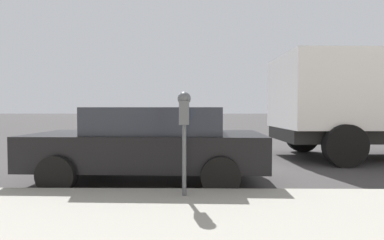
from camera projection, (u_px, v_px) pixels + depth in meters
The scene contains 3 objects.
ground_plane at pixel (162, 170), 6.91m from camera, with size 220.00×220.00×0.00m, color #3D3A3A.
parking_meter at pixel (184, 117), 4.26m from camera, with size 0.21×0.19×1.49m.
car_black at pixel (150, 142), 5.75m from camera, with size 2.15×4.34×1.42m.
Camera 1 is at (-6.85, -0.77, 1.38)m, focal length 28.00 mm.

